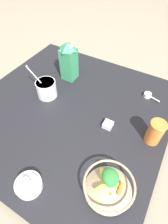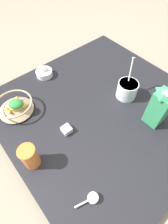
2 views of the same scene
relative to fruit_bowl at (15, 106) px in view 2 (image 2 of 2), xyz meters
The scene contains 9 objects.
ground_plane 0.49m from the fruit_bowl, 52.35° to the left, with size 6.00×6.00×0.00m, color gray.
countertop 0.49m from the fruit_bowl, 52.35° to the left, with size 1.10×1.10×0.05m.
fruit_bowl is the anchor object (origin of this frame).
milk_carton 0.76m from the fruit_bowl, 44.70° to the left, with size 0.09×0.09×0.26m.
yogurt_tub 0.65m from the fruit_bowl, 59.94° to the left, with size 0.12×0.13×0.22m.
drinking_cup 0.34m from the fruit_bowl, 15.22° to the right, with size 0.08×0.08×0.13m.
spice_jar 0.32m from the fruit_bowl, 24.76° to the left, with size 0.05×0.05×0.03m.
measuring_scoop 0.62m from the fruit_bowl, ahead, with size 0.05×0.10×0.03m.
garlic_bowl 0.32m from the fruit_bowl, 118.20° to the left, with size 0.11×0.11×0.07m.
Camera 2 is at (0.41, -0.48, 0.85)m, focal length 28.00 mm.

